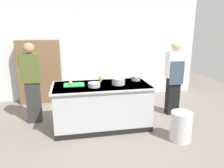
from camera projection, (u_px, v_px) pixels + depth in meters
ground_plane at (102, 126)px, 4.46m from camera, size 10.00×10.00×0.00m
back_wall at (91, 46)px, 6.06m from camera, size 6.40×0.12×3.00m
counter_island at (102, 105)px, 4.34m from camera, size 1.98×0.98×0.90m
cutting_board at (74, 85)px, 4.19m from camera, size 0.40×0.28×0.02m
onion at (71, 83)px, 4.14m from camera, size 0.07×0.07×0.07m
stock_pot at (118, 81)px, 4.23m from camera, size 0.33×0.26×0.13m
sauce_pan at (136, 78)px, 4.55m from camera, size 0.25×0.19×0.10m
mixing_bowl at (94, 85)px, 4.06m from camera, size 0.23×0.23×0.09m
juice_cup at (100, 79)px, 4.49m from camera, size 0.07×0.07×0.10m
trash_bin at (181, 126)px, 3.83m from camera, size 0.38×0.38×0.55m
person_chef at (174, 77)px, 4.88m from camera, size 0.38×0.25×1.72m
person_guest at (32, 81)px, 4.44m from camera, size 0.38×0.24×1.72m
bookshelf at (40, 72)px, 5.68m from camera, size 1.10×0.31×1.70m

